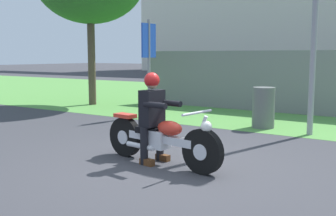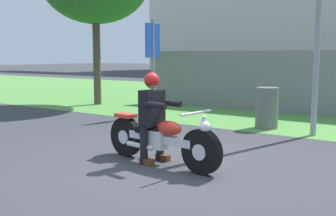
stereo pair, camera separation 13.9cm
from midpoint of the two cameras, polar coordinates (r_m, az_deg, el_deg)
The scene contains 7 objects.
ground at distance 6.18m, azimuth 0.93°, elevation -8.15°, with size 120.00×120.00×0.00m, color #38383D.
grass_verge at distance 14.65m, azimuth 21.48°, elevation 0.43°, with size 60.00×12.00×0.01m, color #549342.
motorcycle_lead at distance 6.17m, azimuth -0.38°, elevation -4.40°, with size 2.22×0.66×0.88m.
rider_lead at distance 6.22m, azimuth -1.52°, elevation -0.34°, with size 0.59×0.51×1.40m.
trash_can at distance 9.52m, azimuth 14.17°, elevation 0.01°, with size 0.51×0.51×0.94m, color #595E5B.
sign_banner at distance 10.90m, azimuth -1.80°, elevation 7.77°, with size 0.08×0.60×2.60m.
fence_segment at distance 12.51m, azimuth 11.61°, elevation 3.80°, with size 7.00×0.06×1.80m, color slate.
Camera 2 is at (3.37, -4.91, 1.66)m, focal length 43.23 mm.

